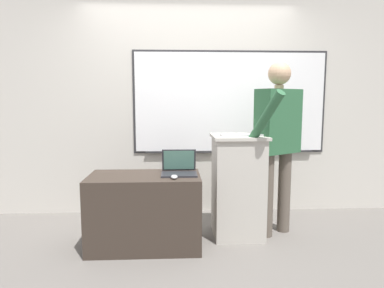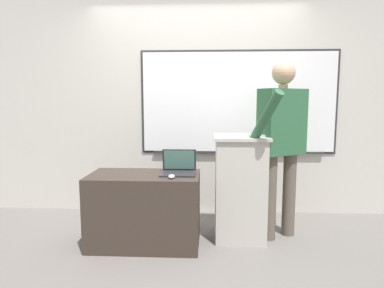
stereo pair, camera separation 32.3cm
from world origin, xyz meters
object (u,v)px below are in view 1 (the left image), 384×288
object	(u,v)px
person_presenter	(278,135)
computer_mouse_by_laptop	(174,177)
laptop	(179,168)
lectern_podium	(238,186)
wireless_keyboard	(242,135)
side_desk	(145,211)
computer_mouse_by_keyboard	(261,134)

from	to	relation	value
person_presenter	computer_mouse_by_laptop	world-z (taller)	person_presenter
person_presenter	laptop	bearing A→B (deg)	161.28
lectern_podium	wireless_keyboard	distance (m)	0.53
person_presenter	wireless_keyboard	bearing A→B (deg)	161.80
side_desk	computer_mouse_by_laptop	distance (m)	0.48
laptop	wireless_keyboard	xyz separation A→B (m)	(0.62, 0.12, 0.29)
computer_mouse_by_laptop	side_desk	bearing A→B (deg)	150.44
lectern_podium	laptop	world-z (taller)	lectern_podium
side_desk	person_presenter	bearing A→B (deg)	10.50
computer_mouse_by_keyboard	wireless_keyboard	bearing A→B (deg)	-176.40
person_presenter	computer_mouse_by_keyboard	size ratio (longest dim) A/B	17.51
wireless_keyboard	computer_mouse_by_laptop	world-z (taller)	wireless_keyboard
wireless_keyboard	lectern_podium	bearing A→B (deg)	107.83
wireless_keyboard	computer_mouse_by_keyboard	distance (m)	0.19
wireless_keyboard	computer_mouse_by_laptop	xyz separation A→B (m)	(-0.66, -0.32, -0.34)
wireless_keyboard	computer_mouse_by_laptop	size ratio (longest dim) A/B	4.19
person_presenter	wireless_keyboard	xyz separation A→B (m)	(-0.38, -0.08, 0.01)
laptop	wireless_keyboard	distance (m)	0.70
side_desk	laptop	bearing A→B (deg)	7.17
computer_mouse_by_laptop	computer_mouse_by_keyboard	distance (m)	0.98
side_desk	person_presenter	size ratio (longest dim) A/B	0.59
person_presenter	computer_mouse_by_keyboard	world-z (taller)	person_presenter
lectern_podium	wireless_keyboard	world-z (taller)	wireless_keyboard
person_presenter	wireless_keyboard	size ratio (longest dim) A/B	4.18
lectern_podium	computer_mouse_by_keyboard	xyz separation A→B (m)	(0.21, -0.05, 0.53)
laptop	person_presenter	bearing A→B (deg)	11.57
computer_mouse_by_laptop	computer_mouse_by_keyboard	bearing A→B (deg)	21.27
person_presenter	computer_mouse_by_keyboard	distance (m)	0.20
person_presenter	wireless_keyboard	world-z (taller)	person_presenter
lectern_podium	side_desk	distance (m)	0.96
person_presenter	computer_mouse_by_keyboard	xyz separation A→B (m)	(-0.19, -0.07, 0.02)
person_presenter	laptop	distance (m)	1.05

